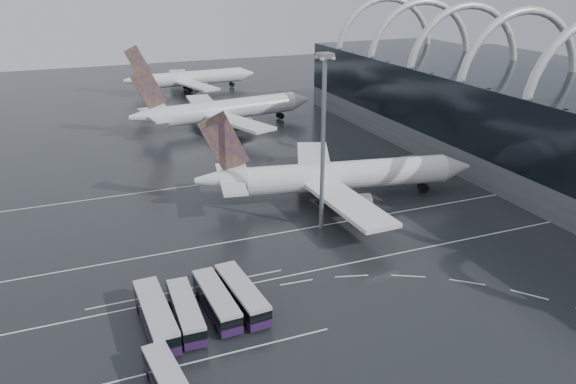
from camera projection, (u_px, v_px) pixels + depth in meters
name	position (u px, v px, depth m)	size (l,w,h in m)	color
ground	(340.00, 258.00, 87.79)	(420.00, 420.00, 0.00)	black
terminal	(553.00, 123.00, 122.36)	(42.00, 160.00, 34.90)	#5D5F63
lane_marking_near	(346.00, 264.00, 86.07)	(120.00, 0.25, 0.01)	white
lane_marking_mid	(309.00, 228.00, 98.12)	(120.00, 0.25, 0.01)	white
lane_marking_far	(257.00, 177.00, 122.24)	(120.00, 0.25, 0.01)	white
bus_bay_line_south	(220.00, 356.00, 65.63)	(28.00, 0.25, 0.01)	white
bus_bay_line_north	(189.00, 289.00, 79.41)	(28.00, 0.25, 0.01)	white
airliner_main	(334.00, 177.00, 108.62)	(55.21, 47.78, 18.75)	white
airliner_gate_b	(223.00, 111.00, 159.12)	(55.20, 49.21, 19.16)	white
airliner_gate_c	(189.00, 79.00, 207.48)	(49.64, 45.72, 17.68)	white
bus_row_near_a	(156.00, 315.00, 69.97)	(3.68, 14.09, 3.45)	#2D1440
bus_row_near_b	(186.00, 311.00, 71.15)	(3.29, 12.61, 3.09)	#2D1440
bus_row_near_c	(216.00, 300.00, 73.44)	(3.46, 12.95, 3.16)	#2D1440
bus_row_near_d	(242.00, 294.00, 74.73)	(3.90, 13.47, 3.28)	#2D1440
floodlight_mast	(323.00, 123.00, 91.30)	(2.30, 2.30, 30.01)	gray
gse_cart_belly_b	(383.00, 174.00, 122.00)	(2.13, 1.26, 1.16)	slate
gse_cart_belly_c	(359.00, 211.00, 103.74)	(1.91, 1.13, 1.04)	#B1AF17
gse_cart_belly_d	(387.00, 178.00, 119.98)	(1.88, 1.11, 1.02)	slate
gse_cart_belly_e	(354.00, 179.00, 118.74)	(2.50, 1.48, 1.36)	#B1AF17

